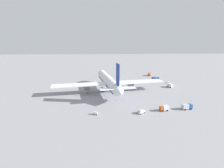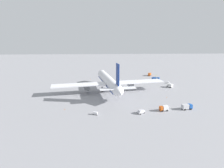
% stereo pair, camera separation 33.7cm
% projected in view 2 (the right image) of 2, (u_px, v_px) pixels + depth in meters
% --- Properties ---
extents(ground_plane, '(600.00, 600.00, 0.00)m').
position_uv_depth(ground_plane, '(109.00, 91.00, 140.91)').
color(ground_plane, gray).
extents(airliner, '(67.35, 79.81, 23.57)m').
position_uv_depth(airliner, '(109.00, 82.00, 137.95)').
color(airliner, white).
rests_on(airliner, ground).
extents(service_truck_0, '(4.82, 7.13, 2.60)m').
position_uv_depth(service_truck_0, '(156.00, 78.00, 176.55)').
color(service_truck_0, '#194CA5').
rests_on(service_truck_0, ground).
extents(service_truck_1, '(5.02, 4.38, 2.98)m').
position_uv_depth(service_truck_1, '(170.00, 85.00, 150.52)').
color(service_truck_1, white).
rests_on(service_truck_1, ground).
extents(service_truck_2, '(5.67, 4.26, 2.99)m').
position_uv_depth(service_truck_2, '(150.00, 74.00, 194.96)').
color(service_truck_2, '#BF4C14').
rests_on(service_truck_2, ground).
extents(service_truck_3, '(3.59, 6.06, 2.90)m').
position_uv_depth(service_truck_3, '(187.00, 107.00, 105.28)').
color(service_truck_3, '#194CA5').
rests_on(service_truck_3, ground).
extents(service_truck_4, '(3.12, 5.09, 2.82)m').
position_uv_depth(service_truck_4, '(164.00, 108.00, 103.14)').
color(service_truck_4, '#BF4C14').
rests_on(service_truck_4, ground).
extents(service_van, '(3.86, 4.42, 1.97)m').
position_uv_depth(service_van, '(141.00, 112.00, 99.89)').
color(service_van, silver).
rests_on(service_van, ground).
extents(baggage_cart_0, '(1.60, 3.10, 0.40)m').
position_uv_depth(baggage_cart_0, '(59.00, 85.00, 157.34)').
color(baggage_cart_0, '#595B60').
rests_on(baggage_cart_0, ground).
extents(baggage_cart_1, '(2.18, 3.25, 1.43)m').
position_uv_depth(baggage_cart_1, '(95.00, 113.00, 98.41)').
color(baggage_cart_1, gray).
rests_on(baggage_cart_1, ground).
extents(baggage_cart_2, '(3.00, 2.44, 1.25)m').
position_uv_depth(baggage_cart_2, '(168.00, 82.00, 164.38)').
color(baggage_cart_2, '#595B60').
rests_on(baggage_cart_2, ground).
extents(ground_worker_0, '(0.56, 0.56, 1.63)m').
position_uv_depth(ground_worker_0, '(147.00, 81.00, 167.14)').
color(ground_worker_0, navy).
rests_on(ground_worker_0, ground).
extents(ground_worker_1, '(0.56, 0.56, 1.61)m').
position_uv_depth(ground_worker_1, '(156.00, 76.00, 190.20)').
color(ground_worker_1, '#3F3F47').
rests_on(ground_worker_1, ground).
extents(ground_worker_2, '(0.53, 0.53, 1.64)m').
position_uv_depth(ground_worker_2, '(143.00, 80.00, 170.87)').
color(ground_worker_2, navy).
rests_on(ground_worker_2, ground).
extents(traffic_cone_0, '(0.36, 0.36, 0.55)m').
position_uv_depth(traffic_cone_0, '(65.00, 109.00, 105.13)').
color(traffic_cone_0, orange).
rests_on(traffic_cone_0, ground).
extents(traffic_cone_1, '(0.36, 0.36, 0.55)m').
position_uv_depth(traffic_cone_1, '(138.00, 79.00, 177.45)').
color(traffic_cone_1, orange).
rests_on(traffic_cone_1, ground).
extents(traffic_cone_2, '(0.36, 0.36, 0.55)m').
position_uv_depth(traffic_cone_2, '(143.00, 78.00, 185.26)').
color(traffic_cone_2, orange).
rests_on(traffic_cone_2, ground).
extents(traffic_cone_3, '(0.36, 0.36, 0.55)m').
position_uv_depth(traffic_cone_3, '(167.00, 97.00, 125.26)').
color(traffic_cone_3, orange).
rests_on(traffic_cone_3, ground).
extents(traffic_cone_4, '(0.36, 0.36, 0.55)m').
position_uv_depth(traffic_cone_4, '(90.00, 79.00, 180.06)').
color(traffic_cone_4, orange).
rests_on(traffic_cone_4, ground).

